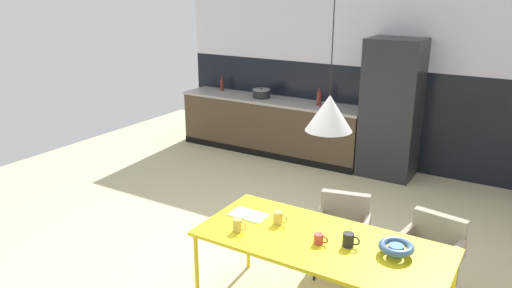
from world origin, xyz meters
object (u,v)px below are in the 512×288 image
object	(u,v)px
fruit_bowl	(396,247)
mug_wide_latte	(278,218)
refrigerator_column	(391,109)
cooking_pot	(261,93)
armchair_corner_seat	(432,246)
mug_short_terracotta	(238,225)
bottle_vinegar_dark	(319,98)
mug_dark_espresso	(319,239)
bottle_spice_small	(222,85)
dining_table	(321,245)
pendant_lamp_over_table_near	(329,113)
open_book	(249,215)
mug_tall_blue	(349,240)
armchair_head_of_table	(343,224)

from	to	relation	value
fruit_bowl	mug_wide_latte	bearing A→B (deg)	-178.93
refrigerator_column	cooking_pot	world-z (taller)	refrigerator_column
refrigerator_column	armchair_corner_seat	bearing A→B (deg)	-66.02
mug_short_terracotta	bottle_vinegar_dark	xyz separation A→B (m)	(-1.00, 3.73, 0.20)
mug_dark_espresso	bottle_spice_small	distance (m)	5.14
dining_table	pendant_lamp_over_table_near	size ratio (longest dim) A/B	1.50
armchair_corner_seat	cooking_pot	xyz separation A→B (m)	(-3.31, 2.69, 0.47)
dining_table	open_book	size ratio (longest dim) A/B	6.08
armchair_corner_seat	mug_short_terracotta	world-z (taller)	mug_short_terracotta
open_book	bottle_vinegar_dark	xyz separation A→B (m)	(-0.93, 3.45, 0.25)
open_book	mug_dark_espresso	xyz separation A→B (m)	(0.71, -0.12, 0.03)
open_book	mug_short_terracotta	xyz separation A→B (m)	(0.07, -0.28, 0.05)
dining_table	mug_short_terracotta	distance (m)	0.67
dining_table	bottle_vinegar_dark	size ratio (longest dim) A/B	7.33
bottle_spice_small	pendant_lamp_over_table_near	xyz separation A→B (m)	(3.53, -3.64, 0.76)
bottle_vinegar_dark	pendant_lamp_over_table_near	size ratio (longest dim) A/B	0.20
dining_table	fruit_bowl	xyz separation A→B (m)	(0.55, 0.08, 0.10)
armchair_corner_seat	bottle_vinegar_dark	xyz separation A→B (m)	(-2.30, 2.68, 0.51)
mug_tall_blue	bottle_spice_small	distance (m)	5.23
mug_tall_blue	mug_dark_espresso	world-z (taller)	mug_tall_blue
dining_table	mug_dark_espresso	size ratio (longest dim) A/B	16.87
armchair_head_of_table	pendant_lamp_over_table_near	size ratio (longest dim) A/B	0.58
mug_tall_blue	bottle_vinegar_dark	xyz separation A→B (m)	(-1.84, 3.49, 0.20)
fruit_bowl	cooking_pot	distance (m)	4.69
dining_table	mug_wide_latte	xyz separation A→B (m)	(-0.42, 0.07, 0.09)
dining_table	refrigerator_column	bearing A→B (deg)	98.62
mug_tall_blue	cooking_pot	bearing A→B (deg)	129.17
refrigerator_column	armchair_corner_seat	world-z (taller)	refrigerator_column
mug_short_terracotta	dining_table	bearing A→B (deg)	18.73
open_book	bottle_vinegar_dark	size ratio (longest dim) A/B	1.21
mug_wide_latte	pendant_lamp_over_table_near	bearing A→B (deg)	-4.80
armchair_corner_seat	armchair_head_of_table	world-z (taller)	armchair_head_of_table
refrigerator_column	dining_table	xyz separation A→B (m)	(0.53, -3.53, -0.27)
dining_table	mug_short_terracotta	xyz separation A→B (m)	(-0.63, -0.21, 0.09)
mug_tall_blue	cooking_pot	size ratio (longest dim) A/B	0.47
bottle_vinegar_dark	refrigerator_column	bearing A→B (deg)	0.72
armchair_corner_seat	cooking_pot	size ratio (longest dim) A/B	2.59
mug_wide_latte	pendant_lamp_over_table_near	world-z (taller)	pendant_lamp_over_table_near
refrigerator_column	armchair_corner_seat	xyz separation A→B (m)	(1.20, -2.70, -0.48)
mug_tall_blue	pendant_lamp_over_table_near	xyz separation A→B (m)	(-0.21, 0.01, 0.95)
fruit_bowl	cooking_pot	world-z (taller)	cooking_pot
armchair_corner_seat	pendant_lamp_over_table_near	size ratio (longest dim) A/B	0.57
open_book	pendant_lamp_over_table_near	bearing A→B (deg)	-2.80
mug_tall_blue	bottle_spice_small	xyz separation A→B (m)	(-3.74, 3.65, 0.19)
armchair_corner_seat	bottle_spice_small	xyz separation A→B (m)	(-4.19, 2.84, 0.50)
cooking_pot	bottle_vinegar_dark	world-z (taller)	bottle_vinegar_dark
mug_short_terracotta	mug_dark_espresso	world-z (taller)	mug_short_terracotta
cooking_pot	bottle_vinegar_dark	xyz separation A→B (m)	(1.01, -0.01, 0.04)
open_book	fruit_bowl	bearing A→B (deg)	0.86
dining_table	bottle_spice_small	size ratio (longest dim) A/B	7.54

